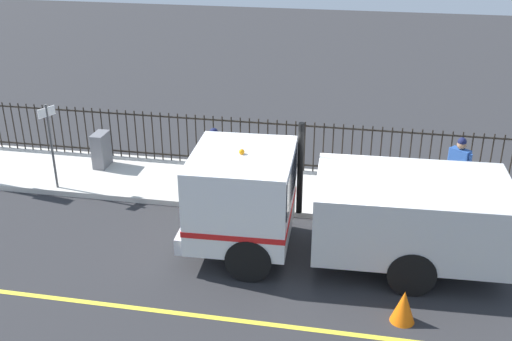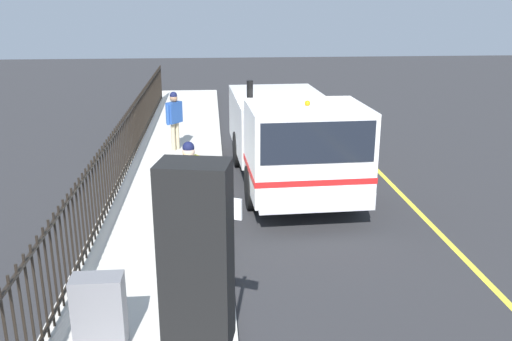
% 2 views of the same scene
% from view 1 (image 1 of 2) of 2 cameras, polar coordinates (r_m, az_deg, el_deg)
% --- Properties ---
extents(ground_plane, '(61.49, 61.49, 0.00)m').
position_cam_1_polar(ground_plane, '(13.77, 6.78, -7.64)').
color(ground_plane, '#2B2B2D').
rests_on(ground_plane, ground).
extents(sidewalk_slab, '(2.63, 27.95, 0.15)m').
position_cam_1_polar(sidewalk_slab, '(16.17, 7.59, -2.22)').
color(sidewalk_slab, beige).
rests_on(sidewalk_slab, ground).
extents(lane_marking, '(0.12, 25.15, 0.01)m').
position_cam_1_polar(lane_marking, '(11.60, 5.68, -14.56)').
color(lane_marking, yellow).
rests_on(lane_marking, ground).
extents(work_truck, '(2.68, 6.84, 2.69)m').
position_cam_1_polar(work_truck, '(13.00, 6.43, -3.00)').
color(work_truck, white).
rests_on(work_truck, ground).
extents(worker_standing, '(0.53, 0.50, 1.78)m').
position_cam_1_polar(worker_standing, '(15.57, -3.90, 1.58)').
color(worker_standing, yellow).
rests_on(worker_standing, sidewalk_slab).
extents(pedestrian_distant, '(0.47, 0.52, 1.72)m').
position_cam_1_polar(pedestrian_distant, '(15.89, 18.35, 0.68)').
color(pedestrian_distant, '#264C99').
rests_on(pedestrian_distant, sidewalk_slab).
extents(iron_fence, '(0.04, 23.79, 1.46)m').
position_cam_1_polar(iron_fence, '(16.90, 8.01, 1.99)').
color(iron_fence, black).
rests_on(iron_fence, sidewalk_slab).
extents(utility_cabinet, '(0.64, 0.35, 0.99)m').
position_cam_1_polar(utility_cabinet, '(17.86, -14.19, 1.89)').
color(utility_cabinet, slate).
rests_on(utility_cabinet, sidewalk_slab).
extents(traffic_cone, '(0.46, 0.46, 0.65)m').
position_cam_1_polar(traffic_cone, '(11.87, 13.56, -12.19)').
color(traffic_cone, orange).
rests_on(traffic_cone, ground).
extents(street_sign, '(0.47, 0.24, 2.30)m').
position_cam_1_polar(street_sign, '(16.53, -18.60, 3.00)').
color(street_sign, '#4C4C4C').
rests_on(street_sign, sidewalk_slab).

